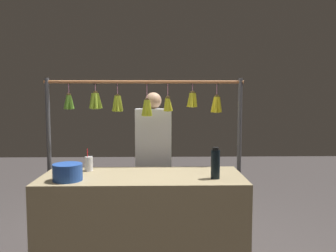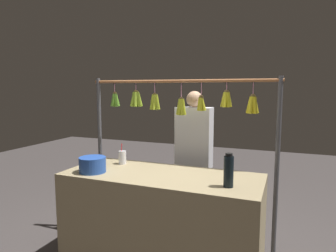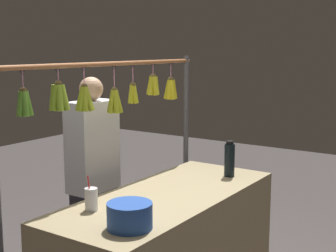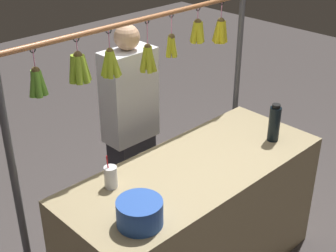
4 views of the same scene
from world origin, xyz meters
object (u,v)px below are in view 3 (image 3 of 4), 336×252
(water_bottle, at_px, (229,159))
(drink_cup, at_px, (91,199))
(vendor_person, at_px, (94,186))
(blue_bucket, at_px, (130,216))

(water_bottle, relative_size, drink_cup, 1.28)
(vendor_person, bearing_deg, water_bottle, 122.13)
(water_bottle, xyz_separation_m, blue_bucket, (1.27, 0.04, -0.06))
(vendor_person, bearing_deg, drink_cup, 42.04)
(blue_bucket, distance_m, drink_cup, 0.39)
(blue_bucket, xyz_separation_m, drink_cup, (-0.10, -0.38, -0.00))
(blue_bucket, bearing_deg, water_bottle, -178.04)
(blue_bucket, distance_m, vendor_person, 1.18)
(blue_bucket, bearing_deg, vendor_person, -127.55)
(water_bottle, bearing_deg, vendor_person, -57.87)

